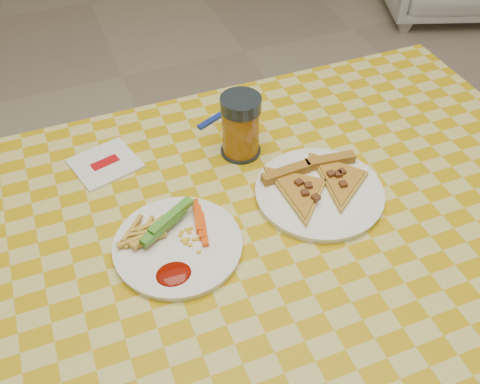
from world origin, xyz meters
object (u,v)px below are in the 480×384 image
object	(u,v)px
drink_glass	(241,127)
plate_right	(319,193)
plate_left	(178,246)
table	(269,246)

from	to	relation	value
drink_glass	plate_right	bearing A→B (deg)	-62.25
plate_left	plate_right	bearing A→B (deg)	5.07
table	plate_right	xyz separation A→B (m)	(0.11, 0.03, 0.08)
plate_right	drink_glass	bearing A→B (deg)	117.75
plate_left	drink_glass	world-z (taller)	drink_glass
plate_right	drink_glass	xyz separation A→B (m)	(-0.09, 0.18, 0.06)
plate_right	table	bearing A→B (deg)	-167.03
drink_glass	table	bearing A→B (deg)	-95.93
plate_left	drink_glass	bearing A→B (deg)	45.53
plate_left	plate_right	world-z (taller)	same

